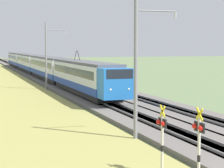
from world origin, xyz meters
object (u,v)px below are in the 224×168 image
(crossing_signal_near, at_px, (199,141))
(crossing_signal_aux, at_px, (162,134))
(catenary_mast_near, at_px, (137,66))
(catenary_mast_mid, at_px, (47,55))
(passenger_train, at_px, (38,64))

(crossing_signal_near, bearing_deg, crossing_signal_aux, -77.77)
(crossing_signal_aux, distance_m, catenary_mast_near, 7.24)
(catenary_mast_near, height_order, catenary_mast_mid, catenary_mast_near)
(crossing_signal_aux, bearing_deg, passenger_train, -93.85)
(passenger_train, distance_m, crossing_signal_near, 62.85)
(crossing_signal_near, xyz_separation_m, catenary_mast_near, (8.80, -1.03, 2.35))
(passenger_train, xyz_separation_m, catenary_mast_mid, (-24.40, 2.58, 1.97))
(crossing_signal_aux, relative_size, catenary_mast_near, 0.36)
(passenger_train, height_order, crossing_signal_aux, passenger_train)
(crossing_signal_aux, distance_m, catenary_mast_mid, 36.31)
(passenger_train, relative_size, crossing_signal_near, 28.07)
(crossing_signal_near, distance_m, crossing_signal_aux, 2.21)
(crossing_signal_near, distance_m, catenary_mast_near, 9.16)
(crossing_signal_aux, xyz_separation_m, catenary_mast_mid, (36.19, -1.50, 2.46))
(passenger_train, relative_size, catenary_mast_near, 10.64)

